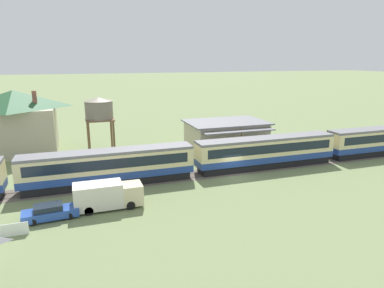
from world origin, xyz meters
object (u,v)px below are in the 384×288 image
Objects in this scene: water_tower at (99,110)px; parked_car_blue at (50,212)px; station_building at (226,136)px; delivery_truck_cream at (107,195)px; station_house_dark_green_roof at (16,121)px; passenger_train at (196,157)px.

water_tower is 19.58m from parked_car_blue.
water_tower is 1.80× the size of parked_car_blue.
parked_car_blue is (-23.74, -15.63, -1.67)m from station_building.
water_tower is 17.86m from delivery_truck_cream.
water_tower is at bearing -32.46° from station_house_dark_green_roof.
station_building is at bearing 38.47° from delivery_truck_cream.
passenger_train is at bearing -131.94° from station_building.
passenger_train is 17.35m from parked_car_blue.
passenger_train is 11.79m from station_building.
station_house_dark_green_roof is 26.59m from delivery_truck_cream.
station_house_dark_green_roof is at bearing 147.54° from water_tower.
station_building is 28.47m from parked_car_blue.
delivery_truck_cream is at bearing -141.53° from station_building.
passenger_train is 12.45× the size of delivery_truck_cream.
delivery_truck_cream is at bearing -66.47° from station_house_dark_green_roof.
parked_car_blue is at bearing -77.34° from station_house_dark_green_roof.
passenger_train is at bearing 29.45° from delivery_truck_cream.
station_building is (7.88, 8.77, 0.12)m from passenger_train.
station_house_dark_green_roof is 1.36× the size of water_tower.
water_tower is at bearing 67.36° from parked_car_blue.
delivery_truck_cream is (-10.92, -6.17, -0.90)m from passenger_train.
parked_car_blue is at bearing -108.14° from water_tower.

